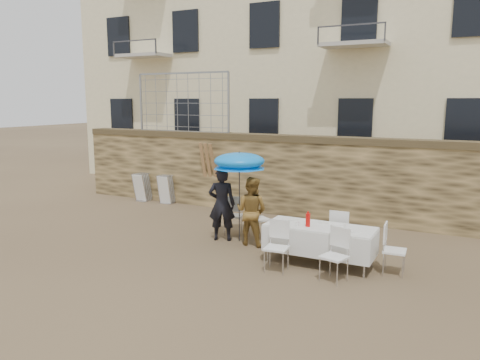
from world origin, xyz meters
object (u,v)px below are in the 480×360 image
at_px(soda_bottle, 308,220).
at_px(woman_dress, 251,211).
at_px(chair_stack_right, 169,188).
at_px(couple_chair_right, 260,218).
at_px(man_suit, 222,204).
at_px(umbrella, 239,164).
at_px(banquet_table, 320,228).
at_px(couple_chair_left, 233,215).
at_px(table_chair_front_right, 334,255).
at_px(table_chair_side, 395,249).
at_px(table_chair_front_left, 277,247).
at_px(table_chair_back, 341,232).
at_px(chair_stack_left, 146,186).

bearing_deg(soda_bottle, woman_dress, 155.92).
bearing_deg(woman_dress, chair_stack_right, -30.75).
bearing_deg(chair_stack_right, couple_chair_right, -27.50).
height_order(man_suit, umbrella, umbrella).
bearing_deg(umbrella, banquet_table, -16.99).
bearing_deg(umbrella, couple_chair_left, 131.63).
xyz_separation_m(table_chair_front_right, table_chair_side, (0.90, 0.85, 0.00)).
relative_size(umbrella, banquet_table, 0.91).
relative_size(woman_dress, table_chair_front_left, 1.60).
distance_m(umbrella, table_chair_back, 2.65).
distance_m(umbrella, couple_chair_left, 1.44).
bearing_deg(couple_chair_right, banquet_table, -176.26).
height_order(umbrella, chair_stack_right, umbrella).
height_order(man_suit, table_chair_side, man_suit).
bearing_deg(woman_dress, table_chair_front_left, 133.67).
distance_m(table_chair_front_left, table_chair_back, 1.74).
relative_size(man_suit, chair_stack_left, 1.83).
xyz_separation_m(umbrella, chair_stack_right, (-3.82, 2.60, -1.33)).
relative_size(couple_chair_right, table_chair_side, 1.00).
bearing_deg(table_chair_front_left, woman_dress, 126.16).
relative_size(umbrella, table_chair_side, 1.98).
bearing_deg(table_chair_back, table_chair_side, 147.51).
bearing_deg(table_chair_front_right, soda_bottle, 155.95).
relative_size(table_chair_back, chair_stack_left, 1.04).
bearing_deg(table_chair_front_right, couple_chair_right, 157.81).
relative_size(woman_dress, chair_stack_left, 1.67).
bearing_deg(table_chair_front_right, umbrella, 168.37).
xyz_separation_m(man_suit, chair_stack_left, (-4.32, 2.70, -0.38)).
xyz_separation_m(woman_dress, chair_stack_left, (-5.07, 2.70, -0.31)).
height_order(couple_chair_right, chair_stack_left, couple_chair_right).
bearing_deg(table_chair_side, chair_stack_right, 63.30).
xyz_separation_m(banquet_table, chair_stack_right, (-5.92, 3.24, -0.27)).
distance_m(man_suit, table_chair_side, 3.93).
distance_m(umbrella, table_chair_front_right, 3.22).
relative_size(banquet_table, soda_bottle, 8.08).
height_order(couple_chair_left, table_chair_front_left, same).
relative_size(umbrella, chair_stack_right, 2.07).
relative_size(woman_dress, banquet_table, 0.73).
relative_size(couple_chair_left, soda_bottle, 3.69).
relative_size(chair_stack_left, chair_stack_right, 1.00).
relative_size(banquet_table, table_chair_back, 2.19).
distance_m(soda_bottle, chair_stack_right, 6.66).
xyz_separation_m(man_suit, couple_chair_right, (0.70, 0.55, -0.36)).
relative_size(umbrella, table_chair_front_right, 1.98).
xyz_separation_m(man_suit, table_chair_side, (3.89, -0.44, -0.36)).
distance_m(umbrella, table_chair_side, 3.77).
relative_size(couple_chair_left, table_chair_front_right, 1.00).
distance_m(couple_chair_left, table_chair_front_right, 3.51).
xyz_separation_m(umbrella, table_chair_front_right, (2.59, -1.39, -1.31)).
height_order(soda_bottle, table_chair_back, soda_bottle).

